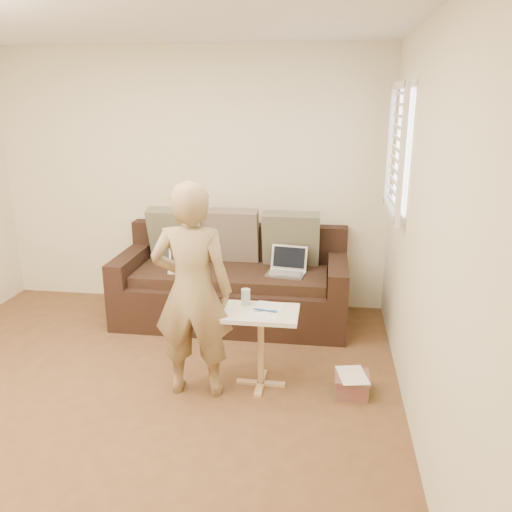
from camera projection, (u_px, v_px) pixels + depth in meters
name	position (u px, v px, depth m)	size (l,w,h in m)	color
floor	(112.00, 420.00, 3.54)	(4.50, 4.50, 0.00)	brown
ceiling	(73.00, 1.00, 2.79)	(4.50, 4.50, 0.00)	white
wall_back	(190.00, 180.00, 5.30)	(4.00, 4.00, 0.00)	beige
wall_right	(434.00, 248.00, 2.90)	(4.50, 4.50, 0.00)	beige
window_blinds	(398.00, 150.00, 4.21)	(0.12, 0.88, 1.08)	white
sofa	(232.00, 279.00, 5.03)	(2.20, 0.95, 0.85)	black
pillow_left	(177.00, 234.00, 5.22)	(0.55, 0.14, 0.55)	#55543F
pillow_mid	(231.00, 236.00, 5.17)	(0.55, 0.14, 0.55)	brown
pillow_right	(291.00, 239.00, 5.04)	(0.55, 0.14, 0.55)	#55543F
laptop_silver	(286.00, 275.00, 4.86)	(0.35, 0.25, 0.23)	#B7BABC
laptop_white	(186.00, 270.00, 4.99)	(0.33, 0.24, 0.24)	white
person	(192.00, 291.00, 3.67)	(0.58, 0.39, 1.59)	olive
side_table	(261.00, 348.00, 3.89)	(0.55, 0.39, 0.61)	silver
drinking_glass	(246.00, 297.00, 3.92)	(0.07, 0.07, 0.12)	silver
scissors	(265.00, 311.00, 3.79)	(0.18, 0.10, 0.02)	silver
paper_on_table	(267.00, 309.00, 3.83)	(0.21, 0.30, 0.00)	white
striped_box	(352.00, 384.00, 3.83)	(0.25, 0.25, 0.16)	red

